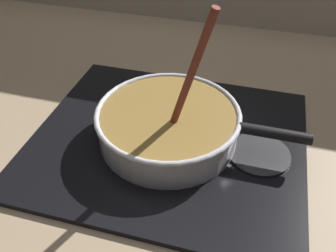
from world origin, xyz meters
name	(u,v)px	position (x,y,z in m)	size (l,w,h in m)	color
ground	(117,202)	(0.00, 0.00, -0.02)	(2.40, 1.60, 0.04)	#9E8466
hob_plate	(168,140)	(0.05, 0.16, 0.01)	(0.56, 0.48, 0.01)	black
burner_ring	(168,137)	(0.05, 0.16, 0.02)	(0.18, 0.18, 0.01)	#592D0C
spare_burner	(259,154)	(0.24, 0.16, 0.01)	(0.12, 0.12, 0.01)	#262628
cooking_pan	(169,124)	(0.05, 0.16, 0.05)	(0.42, 0.29, 0.30)	silver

